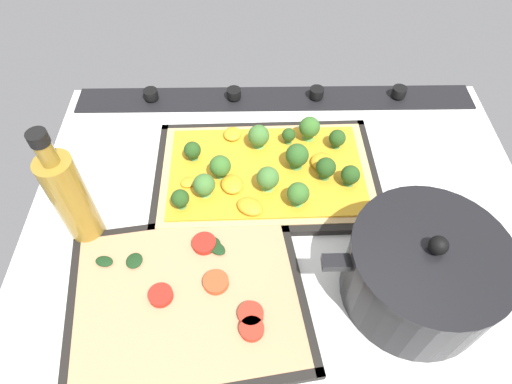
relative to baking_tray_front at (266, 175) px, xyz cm
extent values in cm
cube|color=silver|center=(-2.36, 9.10, -1.87)|extent=(82.00, 65.64, 3.00)
cube|color=black|center=(-2.36, -20.22, 0.03)|extent=(78.72, 7.00, 0.80)
cylinder|color=black|center=(-26.96, -20.22, 1.33)|extent=(2.80, 2.80, 1.80)
cylinder|color=black|center=(-10.56, -20.22, 1.33)|extent=(2.80, 2.80, 1.80)
cylinder|color=black|center=(5.84, -20.22, 1.33)|extent=(2.80, 2.80, 1.80)
cylinder|color=black|center=(22.24, -20.22, 1.33)|extent=(2.80, 2.80, 1.80)
cube|color=black|center=(0.00, 0.00, -0.12)|extent=(38.23, 25.18, 0.50)
cube|color=black|center=(0.23, -11.62, 0.28)|extent=(37.77, 1.94, 1.30)
cube|color=black|center=(-0.23, 11.62, 0.28)|extent=(37.77, 1.94, 1.30)
cube|color=black|center=(-18.28, -0.36, 0.28)|extent=(1.68, 24.46, 1.30)
cube|color=black|center=(18.28, 0.36, 0.28)|extent=(1.68, 24.46, 1.30)
cube|color=tan|center=(0.00, 0.00, 0.63)|extent=(35.78, 22.73, 1.00)
cube|color=gold|center=(0.00, 0.00, 1.33)|extent=(32.91, 20.47, 0.40)
cone|color=#5B9F46|center=(-7.70, -7.30, 2.22)|extent=(2.02, 2.02, 1.39)
sphere|color=#386B28|center=(-7.70, -7.30, 4.29)|extent=(3.67, 3.67, 3.67)
cone|color=#427635|center=(12.50, -2.79, 2.01)|extent=(1.60, 1.60, 0.95)
sphere|color=#264C1C|center=(12.50, -2.79, 3.57)|extent=(2.92, 2.92, 2.92)
cone|color=#5B9F46|center=(7.62, 1.16, 2.06)|extent=(1.95, 1.95, 1.06)
sphere|color=#386B28|center=(7.62, 1.16, 3.92)|extent=(3.54, 3.54, 3.54)
cone|color=#427635|center=(-12.38, -5.24, 2.03)|extent=(1.61, 1.61, 0.99)
sphere|color=#264C1C|center=(-12.38, -5.24, 3.62)|extent=(2.92, 2.92, 2.92)
cone|color=#4D8B3F|center=(-5.05, -0.69, 2.18)|extent=(2.13, 2.13, 1.30)
sphere|color=#2D5B23|center=(-5.05, -0.69, 4.28)|extent=(3.87, 3.87, 3.87)
cone|color=#68AD54|center=(-0.06, 3.95, 2.14)|extent=(2.01, 2.01, 1.21)
sphere|color=#427533|center=(-0.06, 3.95, 4.11)|extent=(3.65, 3.65, 3.65)
cone|color=#427635|center=(-13.41, 3.18, 2.03)|extent=(1.71, 1.71, 0.99)
sphere|color=#264C1C|center=(-13.41, 3.18, 3.69)|extent=(3.11, 3.11, 3.11)
cone|color=#68AD54|center=(1.22, -5.63, 2.07)|extent=(2.05, 2.05, 1.09)
sphere|color=#427533|center=(1.22, -5.63, 4.01)|extent=(3.72, 3.72, 3.72)
cone|color=#427635|center=(13.61, 7.44, 2.03)|extent=(1.56, 1.56, 0.99)
sphere|color=#264C1C|center=(13.61, 7.44, 3.59)|extent=(2.84, 2.84, 2.84)
cone|color=#427635|center=(-9.58, 1.75, 2.11)|extent=(1.83, 1.83, 1.16)
sphere|color=#264C1C|center=(-9.58, 1.75, 3.93)|extent=(3.32, 3.32, 3.32)
cone|color=#68AD54|center=(10.03, 5.01, 2.05)|extent=(1.94, 1.94, 1.03)
sphere|color=#427533|center=(10.03, 5.01, 3.89)|extent=(3.52, 3.52, 3.52)
cone|color=#5B9F46|center=(-4.67, 7.07, 2.09)|extent=(1.95, 1.95, 1.12)
sphere|color=#386B28|center=(-4.67, 7.07, 3.98)|extent=(3.54, 3.54, 3.54)
cone|color=#427635|center=(-4.05, -6.36, 2.01)|extent=(1.31, 1.31, 0.97)
sphere|color=#264C1C|center=(-4.05, -6.36, 3.39)|extent=(2.39, 2.39, 2.39)
ellipsoid|color=gold|center=(-9.56, -1.13, 2.14)|extent=(5.51, 5.55, 1.43)
ellipsoid|color=gold|center=(12.96, 2.87, 1.91)|extent=(3.24, 3.07, 0.89)
ellipsoid|color=gold|center=(5.88, -8.11, 2.05)|extent=(3.31, 3.58, 1.20)
ellipsoid|color=gold|center=(2.83, 8.12, 2.17)|extent=(5.34, 5.02, 1.50)
ellipsoid|color=gold|center=(5.70, 3.57, 2.14)|extent=(4.61, 4.96, 1.43)
cube|color=black|center=(11.66, 22.70, -0.12)|extent=(36.18, 30.85, 0.50)
cube|color=black|center=(13.50, 10.25, 0.28)|extent=(32.50, 5.96, 1.30)
cube|color=black|center=(-3.91, 20.40, 0.28)|extent=(5.04, 26.25, 1.30)
cube|color=black|center=(27.23, 25.00, 0.28)|extent=(5.04, 26.25, 1.30)
cube|color=tan|center=(11.66, 22.70, 0.58)|extent=(33.46, 28.13, 0.90)
cylinder|color=red|center=(2.72, 27.47, 1.53)|extent=(3.26, 3.26, 1.00)
cylinder|color=red|center=(2.83, 25.45, 1.53)|extent=(3.44, 3.44, 1.00)
cylinder|color=#B22319|center=(15.17, 22.56, 1.53)|extent=(3.39, 3.39, 1.00)
cylinder|color=#B22319|center=(9.69, 14.38, 1.53)|extent=(3.58, 3.58, 1.00)
cylinder|color=#D14723|center=(7.68, 20.70, 1.53)|extent=(3.61, 3.61, 1.00)
ellipsoid|color=#193819|center=(19.67, 17.08, 1.43)|extent=(2.82, 2.99, 0.60)
ellipsoid|color=#193819|center=(2.62, 26.88, 1.43)|extent=(3.07, 3.87, 0.60)
ellipsoid|color=#193819|center=(24.00, 17.12, 1.43)|extent=(2.93, 2.25, 0.60)
ellipsoid|color=#193819|center=(7.94, 15.05, 1.43)|extent=(3.86, 3.66, 0.60)
ellipsoid|color=#193819|center=(8.60, 14.50, 1.43)|extent=(3.89, 3.89, 0.60)
cylinder|color=black|center=(-19.91, 21.51, 4.86)|extent=(20.08, 20.08, 10.45)
cylinder|color=black|center=(-19.91, 21.51, 10.48)|extent=(20.49, 20.49, 0.80)
sphere|color=black|center=(-19.91, 21.51, 12.08)|extent=(2.40, 2.40, 2.40)
cube|color=black|center=(-8.07, 21.51, 8.20)|extent=(3.60, 2.00, 1.20)
cylinder|color=olive|center=(27.81, 11.17, 7.97)|extent=(5.05, 5.05, 16.68)
cylinder|color=olive|center=(27.81, 11.17, 18.06)|extent=(2.27, 2.27, 3.50)
cylinder|color=black|center=(27.81, 11.17, 20.61)|extent=(2.53, 2.53, 1.60)
camera|label=1|loc=(2.48, 48.62, 57.65)|focal=30.82mm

